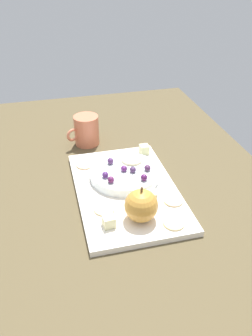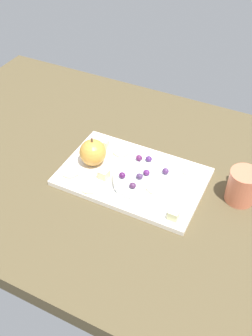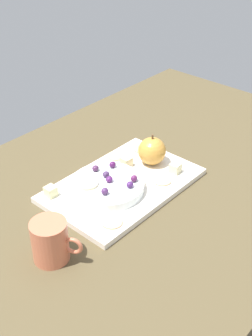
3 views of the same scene
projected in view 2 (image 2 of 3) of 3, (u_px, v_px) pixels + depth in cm
name	position (u px, v px, depth cm)	size (l,w,h in cm)	color
table	(127.00, 177.00, 108.06)	(138.29, 83.51, 4.66)	brown
platter	(132.00, 177.00, 103.73)	(37.64, 24.06, 1.44)	white
serving_dish	(147.00, 179.00, 100.43)	(17.80, 17.80, 2.23)	white
apple_whole	(93.00, 152.00, 104.39)	(7.26, 7.26, 7.26)	gold
apple_stem	(92.00, 140.00, 101.52)	(0.50, 0.50, 1.20)	brown
cheese_cube_0	(104.00, 144.00, 110.93)	(2.48, 2.48, 2.48)	beige
cheese_cube_1	(174.00, 215.00, 91.48)	(2.48, 2.48, 2.48)	beige
cheese_cube_2	(104.00, 174.00, 101.60)	(2.48, 2.48, 2.48)	beige
cracker_0	(89.00, 188.00, 99.45)	(4.63, 4.63, 0.40)	beige
cracker_1	(121.00, 152.00, 109.86)	(4.63, 4.63, 0.40)	#DABD8C
cracker_2	(71.00, 172.00, 103.62)	(4.63, 4.63, 0.40)	#DFC386
cracker_3	(189.00, 170.00, 104.44)	(4.63, 4.63, 0.40)	#E4BB8C
grape_0	(147.00, 173.00, 99.55)	(1.76, 1.58, 1.49)	#572162
grape_1	(149.00, 159.00, 103.42)	(1.76, 1.58, 1.52)	#4A2563
grape_2	(140.00, 176.00, 98.55)	(1.76, 1.58, 1.47)	#462D55
grape_3	(122.00, 175.00, 98.74)	(1.76, 1.58, 1.60)	#4B184D
grape_4	(165.00, 172.00, 99.62)	(1.76, 1.58, 1.66)	#4D2B5C
grape_5	(133.00, 185.00, 96.13)	(1.76, 1.58, 1.48)	#4C274B
grape_6	(139.00, 158.00, 103.61)	(1.76, 1.58, 1.63)	#581F4E
apple_slice_0	(157.00, 187.00, 96.31)	(5.41, 5.41, 0.60)	beige
cup	(242.00, 186.00, 95.89)	(7.38, 10.09, 8.99)	#D2704F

